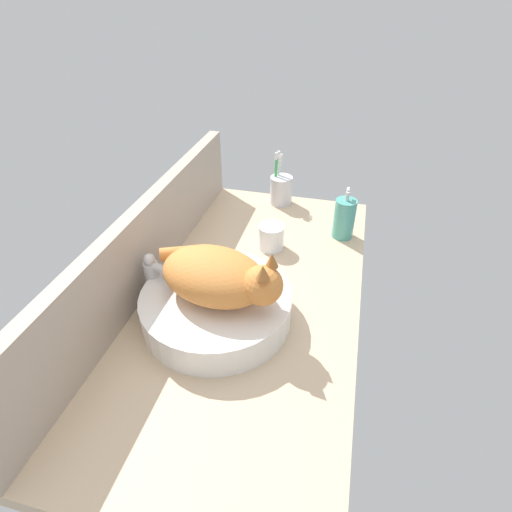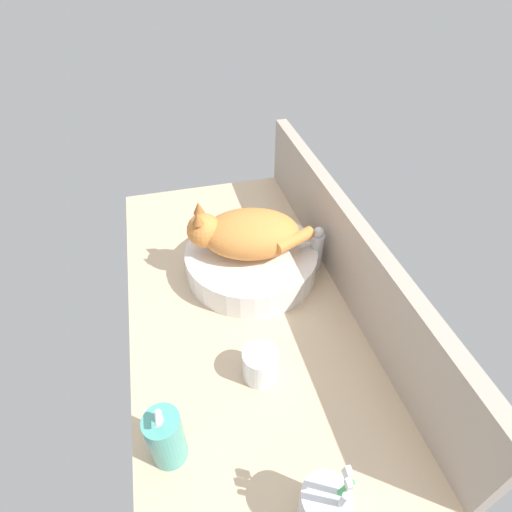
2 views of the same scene
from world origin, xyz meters
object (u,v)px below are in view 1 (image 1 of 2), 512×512
(cat, at_px, (220,276))
(toothbrush_cup, at_px, (281,190))
(faucet, at_px, (156,277))
(soap_dispenser, at_px, (344,218))
(sink_basin, at_px, (217,306))
(water_glass, at_px, (271,238))

(cat, distance_m, toothbrush_cup, 0.61)
(faucet, relative_size, toothbrush_cup, 0.73)
(soap_dispenser, xyz_separation_m, toothbrush_cup, (0.17, 0.23, -0.01))
(sink_basin, bearing_deg, soap_dispenser, -30.90)
(toothbrush_cup, bearing_deg, cat, 178.12)
(faucet, bearing_deg, toothbrush_cup, -18.69)
(soap_dispenser, distance_m, toothbrush_cup, 0.28)
(faucet, distance_m, toothbrush_cup, 0.61)
(sink_basin, relative_size, faucet, 2.59)
(cat, relative_size, soap_dispenser, 1.99)
(sink_basin, xyz_separation_m, faucet, (0.03, 0.16, 0.04))
(faucet, relative_size, water_glass, 1.79)
(sink_basin, relative_size, cat, 1.12)
(water_glass, bearing_deg, faucet, 142.84)
(sink_basin, distance_m, water_glass, 0.33)
(toothbrush_cup, xyz_separation_m, water_glass, (-0.28, -0.03, -0.02))
(sink_basin, bearing_deg, cat, -98.21)
(sink_basin, relative_size, water_glass, 4.65)
(faucet, height_order, water_glass, faucet)
(cat, bearing_deg, toothbrush_cup, -1.88)
(toothbrush_cup, bearing_deg, soap_dispenser, -125.92)
(faucet, bearing_deg, sink_basin, -99.57)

